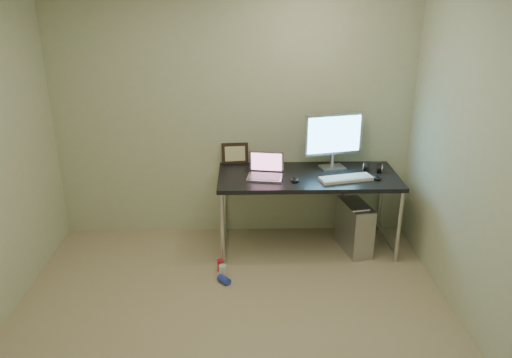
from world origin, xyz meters
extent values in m
plane|color=tan|center=(0.00, 0.00, 0.00)|extent=(3.50, 3.50, 0.00)
cube|color=beige|center=(0.00, 1.75, 1.25)|extent=(3.50, 0.02, 2.50)
cube|color=beige|center=(1.75, 0.00, 1.25)|extent=(0.02, 3.50, 2.50)
cube|color=black|center=(0.70, 1.38, 0.73)|extent=(1.69, 0.74, 0.04)
cylinder|color=silver|center=(-0.10, 1.05, 0.35)|extent=(0.04, 0.04, 0.71)
cylinder|color=silver|center=(-0.10, 1.71, 0.35)|extent=(0.04, 0.04, 0.71)
cylinder|color=silver|center=(1.51, 1.05, 0.35)|extent=(0.04, 0.04, 0.71)
cylinder|color=silver|center=(1.51, 1.71, 0.35)|extent=(0.04, 0.04, 0.71)
cylinder|color=silver|center=(-0.10, 1.38, 0.08)|extent=(0.04, 0.66, 0.04)
cylinder|color=silver|center=(1.51, 1.38, 0.08)|extent=(0.04, 0.66, 0.04)
cube|color=#A4A4A9|center=(1.16, 1.29, 0.24)|extent=(0.30, 0.50, 0.48)
cylinder|color=silver|center=(1.16, 1.10, 0.50)|extent=(0.17, 0.06, 0.02)
cylinder|color=silver|center=(1.16, 1.49, 0.50)|extent=(0.17, 0.06, 0.02)
cylinder|color=black|center=(1.11, 1.70, 0.40)|extent=(0.01, 0.16, 0.69)
cylinder|color=black|center=(1.20, 1.68, 0.38)|extent=(0.02, 0.11, 0.71)
cylinder|color=red|center=(-0.12, 0.92, 0.06)|extent=(0.08, 0.08, 0.11)
cylinder|color=white|center=(-0.10, 0.81, 0.06)|extent=(0.08, 0.08, 0.12)
cylinder|color=#2B3EBF|center=(-0.08, 0.72, 0.03)|extent=(0.13, 0.13, 0.06)
cube|color=silver|center=(0.29, 1.30, 0.76)|extent=(0.35, 0.27, 0.02)
cube|color=slate|center=(0.29, 1.30, 0.77)|extent=(0.31, 0.23, 0.00)
cube|color=gray|center=(0.31, 1.43, 0.87)|extent=(0.32, 0.10, 0.21)
cube|color=#8A4E68|center=(0.31, 1.42, 0.87)|extent=(0.29, 0.08, 0.18)
cube|color=silver|center=(0.96, 1.56, 0.76)|extent=(0.26, 0.22, 0.02)
cylinder|color=silver|center=(0.96, 1.58, 0.83)|extent=(0.04, 0.04, 0.13)
cube|color=silver|center=(0.96, 1.57, 1.09)|extent=(0.57, 0.17, 0.40)
cube|color=#54BBEF|center=(0.96, 1.55, 1.09)|extent=(0.51, 0.12, 0.35)
cube|color=white|center=(1.03, 1.24, 0.76)|extent=(0.50, 0.27, 0.03)
ellipsoid|color=black|center=(1.32, 1.27, 0.77)|extent=(0.09, 0.13, 0.04)
ellipsoid|color=black|center=(0.56, 1.23, 0.77)|extent=(0.08, 0.12, 0.04)
cylinder|color=black|center=(1.27, 1.48, 0.78)|extent=(0.07, 0.11, 0.10)
cylinder|color=black|center=(1.40, 1.48, 0.78)|extent=(0.07, 0.11, 0.10)
cube|color=black|center=(1.33, 1.48, 0.84)|extent=(0.13, 0.06, 0.01)
cube|color=black|center=(0.01, 1.73, 0.86)|extent=(0.27, 0.10, 0.21)
cylinder|color=silver|center=(0.33, 1.63, 0.79)|extent=(0.01, 0.01, 0.08)
cylinder|color=white|center=(0.33, 1.63, 0.84)|extent=(0.04, 0.04, 0.04)
camera|label=1|loc=(0.10, -2.99, 2.42)|focal=35.00mm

